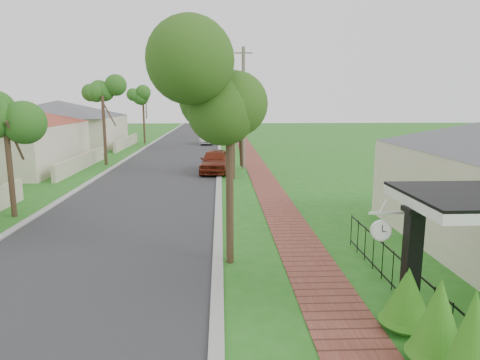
# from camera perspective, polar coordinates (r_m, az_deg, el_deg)

# --- Properties ---
(ground) EXTENTS (160.00, 160.00, 0.00)m
(ground) POSITION_cam_1_polar(r_m,az_deg,el_deg) (10.05, -6.94, -16.51)
(ground) COLOR #236818
(ground) RESTS_ON ground
(road) EXTENTS (7.00, 120.00, 0.02)m
(road) POSITION_cam_1_polar(r_m,az_deg,el_deg) (29.52, -9.89, 1.49)
(road) COLOR #28282B
(road) RESTS_ON ground
(kerb_right) EXTENTS (0.30, 120.00, 0.10)m
(kerb_right) POSITION_cam_1_polar(r_m,az_deg,el_deg) (29.28, -2.79, 1.56)
(kerb_right) COLOR #9E9E99
(kerb_right) RESTS_ON ground
(kerb_left) EXTENTS (0.30, 120.00, 0.10)m
(kerb_left) POSITION_cam_1_polar(r_m,az_deg,el_deg) (30.20, -16.78, 1.40)
(kerb_left) COLOR #9E9E99
(kerb_left) RESTS_ON ground
(sidewalk) EXTENTS (1.50, 120.00, 0.03)m
(sidewalk) POSITION_cam_1_polar(r_m,az_deg,el_deg) (29.38, 2.29, 1.60)
(sidewalk) COLOR brown
(sidewalk) RESTS_ON ground
(porch_post) EXTENTS (0.48, 0.48, 2.52)m
(porch_post) POSITION_cam_1_polar(r_m,az_deg,el_deg) (9.43, 21.78, -11.61)
(porch_post) COLOR black
(porch_post) RESTS_ON ground
(picket_fence) EXTENTS (0.03, 8.02, 1.00)m
(picket_fence) POSITION_cam_1_polar(r_m,az_deg,el_deg) (10.63, 21.07, -12.45)
(picket_fence) COLOR black
(picket_fence) RESTS_ON ground
(street_trees) EXTENTS (10.70, 37.65, 5.89)m
(street_trees) POSITION_cam_1_polar(r_m,az_deg,el_deg) (35.95, -8.55, 10.38)
(street_trees) COLOR #382619
(street_trees) RESTS_ON ground
(hedge_row) EXTENTS (0.93, 3.01, 2.00)m
(hedge_row) POSITION_cam_1_polar(r_m,az_deg,el_deg) (8.55, 24.40, -16.75)
(hedge_row) COLOR #226714
(hedge_row) RESTS_ON ground
(far_house_grey) EXTENTS (15.56, 15.56, 4.60)m
(far_house_grey) POSITION_cam_1_polar(r_m,az_deg,el_deg) (45.77, -22.88, 6.93)
(far_house_grey) COLOR beige
(far_house_grey) RESTS_ON ground
(parked_car_red) EXTENTS (2.08, 4.50, 1.49)m
(parked_car_red) POSITION_cam_1_polar(r_m,az_deg,el_deg) (27.46, -3.33, 2.54)
(parked_car_red) COLOR maroon
(parked_car_red) RESTS_ON ground
(parked_car_white) EXTENTS (1.72, 4.08, 1.31)m
(parked_car_white) POSITION_cam_1_polar(r_m,az_deg,el_deg) (45.72, -4.25, 5.60)
(parked_car_white) COLOR #B9B9BB
(parked_car_white) RESTS_ON ground
(near_tree) EXTENTS (2.32, 2.32, 5.96)m
(near_tree) POSITION_cam_1_polar(r_m,az_deg,el_deg) (11.61, -1.44, 11.50)
(near_tree) COLOR #382619
(near_tree) RESTS_ON ground
(utility_pole) EXTENTS (1.20, 0.24, 8.03)m
(utility_pole) POSITION_cam_1_polar(r_m,az_deg,el_deg) (28.97, 0.45, 9.57)
(utility_pole) COLOR #6C6354
(utility_pole) RESTS_ON ground
(station_clock) EXTENTS (0.72, 0.13, 0.61)m
(station_clock) POSITION_cam_1_polar(r_m,az_deg,el_deg) (9.32, 18.34, -6.24)
(station_clock) COLOR white
(station_clock) RESTS_ON ground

